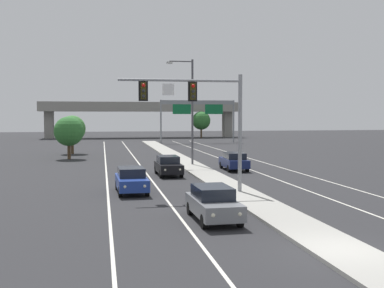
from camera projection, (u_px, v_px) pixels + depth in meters
The scene contains 17 objects.
ground_plane at pixel (342, 253), 17.15m from camera, with size 260.00×260.00×0.00m, color #28282B.
median_island at pixel (220, 182), 34.81m from camera, with size 2.40×110.00×0.15m, color #9E9B93.
lane_stripe_oncoming_center at pixel (146, 173), 40.83m from camera, with size 0.14×100.00×0.01m, color silver.
lane_stripe_receding_center at pixel (253, 171), 42.54m from camera, with size 0.14×100.00×0.01m, color silver.
edge_stripe_left at pixel (106, 174), 40.23m from camera, with size 0.14×100.00×0.01m, color silver.
edge_stripe_right at pixel (289, 170), 43.14m from camera, with size 0.14×100.00×0.01m, color silver.
overhead_signal_mast at pixel (202, 107), 29.39m from camera, with size 7.55×0.44×7.20m.
street_lamp_median at pixel (190, 105), 46.28m from camera, with size 2.58×0.28×10.00m.
car_oncoming_grey at pixel (213, 203), 22.42m from camera, with size 1.90×4.50×1.58m.
car_oncoming_blue at pixel (131, 180), 30.43m from camera, with size 1.93×4.51×1.58m.
car_oncoming_black at pixel (168, 165), 39.11m from camera, with size 1.88×4.49×1.58m.
car_receding_navy at pixel (234, 161), 42.86m from camera, with size 1.91×4.51×1.58m.
highway_sign_gantry at pixel (198, 108), 84.90m from camera, with size 13.28×0.42×7.50m.
overpass_bridge at pixel (141, 111), 104.63m from camera, with size 42.40×6.40×7.65m.
tree_far_left_c at pixel (69, 131), 53.51m from camera, with size 3.26×3.26×4.72m.
tree_far_right_a at pixel (201, 121), 103.46m from camera, with size 3.92×3.92×5.67m.
tree_far_left_a at pixel (72, 129), 60.78m from camera, with size 3.34×3.34×4.83m.
Camera 1 is at (-8.31, -15.64, 4.87)m, focal length 45.45 mm.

